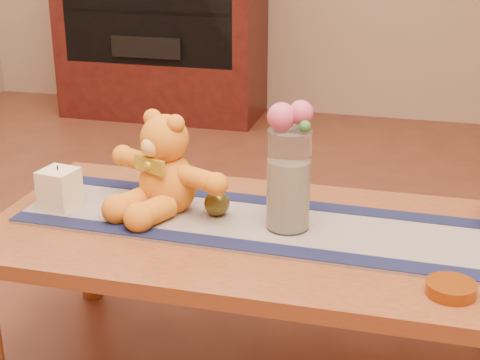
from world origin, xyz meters
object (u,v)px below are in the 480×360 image
(pillar_candle, at_px, (59,189))
(bronze_ball, at_px, (217,203))
(teddy_bear, at_px, (167,164))
(glass_vase, at_px, (289,180))
(amber_dish, at_px, (451,289))

(pillar_candle, height_order, bronze_ball, pillar_candle)
(teddy_bear, relative_size, bronze_ball, 5.55)
(glass_vase, height_order, amber_dish, glass_vase)
(glass_vase, bearing_deg, teddy_bear, 172.93)
(amber_dish, bearing_deg, pillar_candle, 168.88)
(bronze_ball, bearing_deg, teddy_bear, 174.61)
(teddy_bear, bearing_deg, pillar_candle, -141.45)
(teddy_bear, bearing_deg, glass_vase, 17.46)
(amber_dish, bearing_deg, bronze_ball, 156.59)
(glass_vase, bearing_deg, amber_dish, -29.84)
(teddy_bear, distance_m, glass_vase, 0.34)
(pillar_candle, xyz_separation_m, amber_dish, (1.03, -0.20, -0.05))
(pillar_candle, bearing_deg, bronze_ball, 7.72)
(teddy_bear, xyz_separation_m, pillar_candle, (-0.29, -0.07, -0.07))
(glass_vase, relative_size, amber_dish, 2.41)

